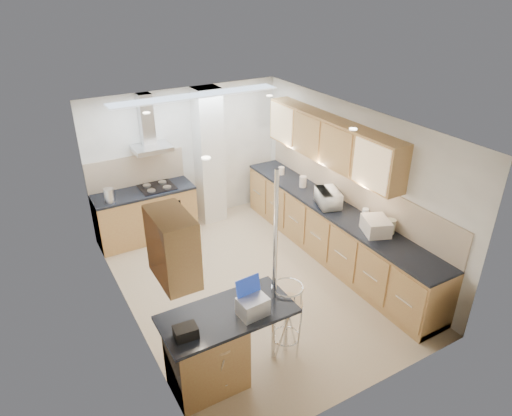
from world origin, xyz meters
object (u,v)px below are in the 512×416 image
bar_stool_end (286,319)px  laptop (253,306)px  microwave (328,198)px  bread_bin (376,226)px  bar_stool_near (219,359)px

bar_stool_end → laptop: bearing=114.5°
microwave → bread_bin: size_ratio=1.15×
laptop → bread_bin: (2.39, 0.68, -0.02)m
microwave → bread_bin: (0.06, -1.01, -0.02)m
bar_stool_end → bread_bin: bread_bin is taller
microwave → laptop: bearing=144.6°
laptop → bread_bin: size_ratio=0.73×
bar_stool_near → bread_bin: 2.92m
bar_stool_near → microwave: bearing=17.6°
microwave → bread_bin: 1.01m
microwave → bread_bin: bearing=-158.0°
microwave → bar_stool_near: bearing=139.7°
laptop → bread_bin: bearing=11.9°
bar_stool_end → bread_bin: bearing=-67.8°
microwave → bar_stool_end: bearing=149.2°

